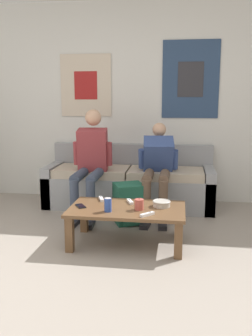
{
  "coord_description": "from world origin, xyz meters",
  "views": [
    {
      "loc": [
        0.55,
        -2.47,
        1.37
      ],
      "look_at": [
        0.0,
        1.26,
        0.64
      ],
      "focal_mm": 40.0,
      "sensor_mm": 36.0,
      "label": 1
    }
  ],
  "objects_px": {
    "pillar_candle": "(139,204)",
    "cell_phone": "(81,206)",
    "game_controller_near_right": "(147,214)",
    "game_controller_near_left": "(130,202)",
    "ceramic_bowl": "(162,203)",
    "drink_can_blue": "(108,205)",
    "coffee_table": "(127,214)",
    "person_seated_teen": "(157,166)",
    "person_seated_adult": "(90,159)",
    "backpack": "(129,204)",
    "game_controller_far_center": "(101,199)",
    "couch": "(129,184)"
  },
  "relations": [
    {
      "from": "pillar_candle",
      "to": "cell_phone",
      "type": "distance_m",
      "value": 0.55
    },
    {
      "from": "game_controller_near_right",
      "to": "game_controller_near_left",
      "type": "bearing_deg",
      "value": 118.41
    },
    {
      "from": "ceramic_bowl",
      "to": "drink_can_blue",
      "type": "relative_size",
      "value": 1.36
    },
    {
      "from": "coffee_table",
      "to": "person_seated_teen",
      "type": "height_order",
      "value": "person_seated_teen"
    },
    {
      "from": "person_seated_adult",
      "to": "backpack",
      "type": "bearing_deg",
      "value": -29.1
    },
    {
      "from": "person_seated_adult",
      "to": "game_controller_far_center",
      "type": "distance_m",
      "value": 0.75
    },
    {
      "from": "drink_can_blue",
      "to": "game_controller_near_left",
      "type": "xyz_separation_m",
      "value": [
        0.16,
        0.3,
        -0.05
      ]
    },
    {
      "from": "couch",
      "to": "person_seated_teen",
      "type": "xyz_separation_m",
      "value": [
        0.37,
        -0.34,
        0.31
      ]
    },
    {
      "from": "ceramic_bowl",
      "to": "drink_can_blue",
      "type": "distance_m",
      "value": 0.52
    },
    {
      "from": "person_seated_teen",
      "to": "person_seated_adult",
      "type": "bearing_deg",
      "value": -175.37
    },
    {
      "from": "coffee_table",
      "to": "cell_phone",
      "type": "xyz_separation_m",
      "value": [
        -0.43,
        -0.03,
        0.06
      ]
    },
    {
      "from": "backpack",
      "to": "game_controller_near_left",
      "type": "bearing_deg",
      "value": -80.97
    },
    {
      "from": "drink_can_blue",
      "to": "coffee_table",
      "type": "bearing_deg",
      "value": 42.76
    },
    {
      "from": "game_controller_far_center",
      "to": "game_controller_near_right",
      "type": "bearing_deg",
      "value": -40.42
    },
    {
      "from": "couch",
      "to": "game_controller_far_center",
      "type": "bearing_deg",
      "value": -97.6
    },
    {
      "from": "person_seated_teen",
      "to": "game_controller_near_left",
      "type": "relative_size",
      "value": 7.2
    },
    {
      "from": "cell_phone",
      "to": "ceramic_bowl",
      "type": "bearing_deg",
      "value": 8.39
    },
    {
      "from": "coffee_table",
      "to": "pillar_candle",
      "type": "xyz_separation_m",
      "value": [
        0.12,
        -0.05,
        0.11
      ]
    },
    {
      "from": "person_seated_teen",
      "to": "backpack",
      "type": "relative_size",
      "value": 2.42
    },
    {
      "from": "couch",
      "to": "pillar_candle",
      "type": "relative_size",
      "value": 18.83
    },
    {
      "from": "person_seated_adult",
      "to": "ceramic_bowl",
      "type": "height_order",
      "value": "person_seated_adult"
    },
    {
      "from": "game_controller_near_left",
      "to": "game_controller_far_center",
      "type": "relative_size",
      "value": 0.99
    },
    {
      "from": "game_controller_far_center",
      "to": "pillar_candle",
      "type": "bearing_deg",
      "value": -32.87
    },
    {
      "from": "person_seated_adult",
      "to": "person_seated_teen",
      "type": "xyz_separation_m",
      "value": [
        0.77,
        0.06,
        -0.07
      ]
    },
    {
      "from": "coffee_table",
      "to": "backpack",
      "type": "bearing_deg",
      "value": 95.91
    },
    {
      "from": "backpack",
      "to": "cell_phone",
      "type": "height_order",
      "value": "backpack"
    },
    {
      "from": "person_seated_adult",
      "to": "drink_can_blue",
      "type": "relative_size",
      "value": 9.78
    },
    {
      "from": "game_controller_near_right",
      "to": "game_controller_far_center",
      "type": "relative_size",
      "value": 0.87
    },
    {
      "from": "drink_can_blue",
      "to": "game_controller_near_right",
      "type": "relative_size",
      "value": 0.97
    },
    {
      "from": "person_seated_teen",
      "to": "cell_phone",
      "type": "distance_m",
      "value": 1.18
    },
    {
      "from": "person_seated_adult",
      "to": "pillar_candle",
      "type": "xyz_separation_m",
      "value": [
        0.67,
        -0.91,
        -0.25
      ]
    },
    {
      "from": "coffee_table",
      "to": "couch",
      "type": "bearing_deg",
      "value": 96.76
    },
    {
      "from": "coffee_table",
      "to": "pillar_candle",
      "type": "relative_size",
      "value": 9.67
    },
    {
      "from": "person_seated_teen",
      "to": "backpack",
      "type": "xyz_separation_m",
      "value": [
        -0.28,
        -0.34,
        -0.37
      ]
    },
    {
      "from": "person_seated_teen",
      "to": "ceramic_bowl",
      "type": "distance_m",
      "value": 0.87
    },
    {
      "from": "couch",
      "to": "person_seated_adult",
      "type": "distance_m",
      "value": 0.68
    },
    {
      "from": "person_seated_adult",
      "to": "person_seated_teen",
      "type": "bearing_deg",
      "value": 4.63
    },
    {
      "from": "game_controller_near_left",
      "to": "game_controller_far_center",
      "type": "height_order",
      "value": "same"
    },
    {
      "from": "ceramic_bowl",
      "to": "game_controller_near_right",
      "type": "relative_size",
      "value": 1.31
    },
    {
      "from": "coffee_table",
      "to": "game_controller_far_center",
      "type": "distance_m",
      "value": 0.37
    },
    {
      "from": "backpack",
      "to": "game_controller_near_right",
      "type": "bearing_deg",
      "value": -71.43
    },
    {
      "from": "couch",
      "to": "ceramic_bowl",
      "type": "distance_m",
      "value": 1.27
    },
    {
      "from": "person_seated_adult",
      "to": "game_controller_near_right",
      "type": "height_order",
      "value": "person_seated_adult"
    },
    {
      "from": "couch",
      "to": "person_seated_teen",
      "type": "relative_size",
      "value": 1.97
    },
    {
      "from": "drink_can_blue",
      "to": "game_controller_near_right",
      "type": "xyz_separation_m",
      "value": [
        0.36,
        -0.07,
        -0.05
      ]
    },
    {
      "from": "ceramic_bowl",
      "to": "game_controller_near_right",
      "type": "distance_m",
      "value": 0.31
    },
    {
      "from": "coffee_table",
      "to": "cell_phone",
      "type": "relative_size",
      "value": 7.11
    },
    {
      "from": "backpack",
      "to": "game_controller_near_left",
      "type": "relative_size",
      "value": 2.97
    },
    {
      "from": "person_seated_teen",
      "to": "game_controller_near_right",
      "type": "relative_size",
      "value": 8.2
    },
    {
      "from": "drink_can_blue",
      "to": "cell_phone",
      "type": "height_order",
      "value": "drink_can_blue"
    }
  ]
}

